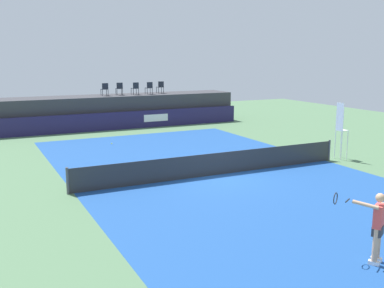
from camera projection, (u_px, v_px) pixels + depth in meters
ground_plane at (186, 160)px, 21.87m from camera, size 48.00×48.00×0.00m
court_inner at (217, 175)px, 19.23m from camera, size 12.00×22.00×0.00m
sponsor_wall at (121, 121)px, 31.02m from camera, size 18.00×0.22×1.20m
spectator_platform at (113, 111)px, 32.50m from camera, size 18.00×2.80×2.20m
spectator_chair_far_left at (105, 89)px, 31.82m from camera, size 0.45×0.45×0.89m
spectator_chair_left at (119, 88)px, 32.43m from camera, size 0.48×0.48×0.89m
spectator_chair_center at (135, 88)px, 32.66m from camera, size 0.47×0.47×0.89m
spectator_chair_right at (149, 87)px, 33.13m from camera, size 0.45×0.45×0.89m
spectator_chair_far_right at (160, 87)px, 33.96m from camera, size 0.44×0.44×0.89m
umpire_chair at (341, 127)px, 21.87m from camera, size 0.47×0.47×2.76m
tennis_net at (217, 164)px, 19.14m from camera, size 12.40×0.02×0.95m
net_post_near at (67, 181)px, 16.46m from camera, size 0.10×0.10×1.00m
net_post_far at (329, 150)px, 21.81m from camera, size 0.10×0.10×1.00m
tennis_player at (377, 226)px, 10.88m from camera, size 1.09×1.02×1.77m
tennis_ball at (112, 144)px, 25.89m from camera, size 0.07×0.07×0.07m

